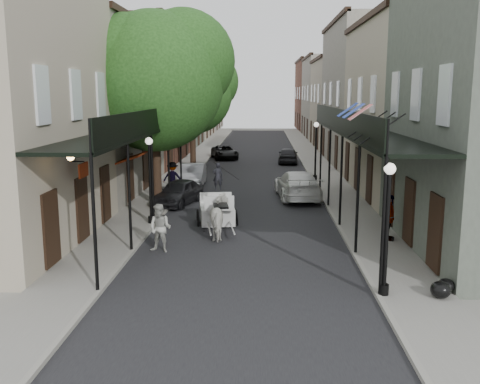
# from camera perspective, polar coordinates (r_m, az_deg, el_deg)

# --- Properties ---
(ground) EXTENTS (140.00, 140.00, 0.00)m
(ground) POSITION_cam_1_polar(r_m,az_deg,el_deg) (17.29, 0.02, -8.61)
(ground) COLOR gray
(ground) RESTS_ON ground
(road) EXTENTS (8.00, 90.00, 0.01)m
(road) POSITION_cam_1_polar(r_m,az_deg,el_deg) (36.76, 1.32, 1.69)
(road) COLOR black
(road) RESTS_ON ground
(sidewalk_left) EXTENTS (2.20, 90.00, 0.12)m
(sidewalk_left) POSITION_cam_1_polar(r_m,az_deg,el_deg) (37.19, -6.41, 1.81)
(sidewalk_left) COLOR gray
(sidewalk_left) RESTS_ON ground
(sidewalk_right) EXTENTS (2.20, 90.00, 0.12)m
(sidewalk_right) POSITION_cam_1_polar(r_m,az_deg,el_deg) (37.00, 9.09, 1.70)
(sidewalk_right) COLOR gray
(sidewalk_right) RESTS_ON ground
(building_row_left) EXTENTS (5.00, 80.00, 10.50)m
(building_row_left) POSITION_cam_1_polar(r_m,az_deg,el_deg) (47.24, -9.06, 9.92)
(building_row_left) COLOR #9F947F
(building_row_left) RESTS_ON ground
(building_row_right) EXTENTS (5.00, 80.00, 10.50)m
(building_row_right) POSITION_cam_1_polar(r_m,az_deg,el_deg) (46.99, 12.29, 9.81)
(building_row_right) COLOR gray
(building_row_right) RESTS_ON ground
(gallery_left) EXTENTS (2.20, 18.05, 4.88)m
(gallery_left) POSITION_cam_1_polar(r_m,az_deg,el_deg) (23.99, -10.85, 6.49)
(gallery_left) COLOR black
(gallery_left) RESTS_ON sidewalk_left
(gallery_right) EXTENTS (2.20, 18.05, 4.88)m
(gallery_right) POSITION_cam_1_polar(r_m,az_deg,el_deg) (23.71, 12.46, 6.39)
(gallery_right) COLOR black
(gallery_right) RESTS_ON sidewalk_right
(tree_near) EXTENTS (7.31, 6.80, 9.63)m
(tree_near) POSITION_cam_1_polar(r_m,az_deg,el_deg) (26.95, -8.21, 12.18)
(tree_near) COLOR #382619
(tree_near) RESTS_ON sidewalk_left
(tree_far) EXTENTS (6.45, 6.00, 8.61)m
(tree_far) POSITION_cam_1_polar(r_m,az_deg,el_deg) (40.79, -4.61, 10.76)
(tree_far) COLOR #382619
(tree_far) RESTS_ON sidewalk_left
(lamppost_right_near) EXTENTS (0.32, 0.32, 3.71)m
(lamppost_right_near) POSITION_cam_1_polar(r_m,az_deg,el_deg) (15.16, 15.40, -3.67)
(lamppost_right_near) COLOR black
(lamppost_right_near) RESTS_ON sidewalk_right
(lamppost_left) EXTENTS (0.32, 0.32, 3.71)m
(lamppost_left) POSITION_cam_1_polar(r_m,az_deg,el_deg) (23.11, -9.57, 1.38)
(lamppost_left) COLOR black
(lamppost_left) RESTS_ON sidewalk_left
(lamppost_right_far) EXTENTS (0.32, 0.32, 3.71)m
(lamppost_right_far) POSITION_cam_1_polar(r_m,az_deg,el_deg) (34.68, 8.08, 4.46)
(lamppost_right_far) COLOR black
(lamppost_right_far) RESTS_ON sidewalk_right
(horse) EXTENTS (1.20, 2.10, 1.68)m
(horse) POSITION_cam_1_polar(r_m,az_deg,el_deg) (21.13, -2.04, -2.68)
(horse) COLOR silver
(horse) RESTS_ON ground
(carriage) EXTENTS (1.94, 2.66, 2.81)m
(carriage) POSITION_cam_1_polar(r_m,az_deg,el_deg) (23.63, -2.53, -0.64)
(carriage) COLOR black
(carriage) RESTS_ON ground
(pedestrian_walking) EXTENTS (1.00, 0.87, 1.76)m
(pedestrian_walking) POSITION_cam_1_polar(r_m,az_deg,el_deg) (19.43, -8.51, -3.85)
(pedestrian_walking) COLOR #A4A59C
(pedestrian_walking) RESTS_ON ground
(pedestrian_sidewalk_left) EXTENTS (1.15, 0.70, 1.73)m
(pedestrian_sidewalk_left) POSITION_cam_1_polar(r_m,az_deg,el_deg) (30.31, -7.19, 1.57)
(pedestrian_sidewalk_left) COLOR gray
(pedestrian_sidewalk_left) RESTS_ON sidewalk_left
(pedestrian_sidewalk_right) EXTENTS (0.72, 1.11, 1.76)m
(pedestrian_sidewalk_right) POSITION_cam_1_polar(r_m,az_deg,el_deg) (21.10, 15.64, -2.64)
(pedestrian_sidewalk_right) COLOR gray
(pedestrian_sidewalk_right) RESTS_ON sidewalk_right
(car_left_near) EXTENTS (2.51, 4.10, 1.30)m
(car_left_near) POSITION_cam_1_polar(r_m,az_deg,el_deg) (27.57, -6.57, -0.01)
(car_left_near) COLOR black
(car_left_near) RESTS_ON ground
(car_left_mid) EXTENTS (1.57, 4.17, 1.36)m
(car_left_mid) POSITION_cam_1_polar(r_m,az_deg,el_deg) (32.97, -5.08, 1.81)
(car_left_mid) COLOR #A5A5AA
(car_left_mid) RESTS_ON ground
(car_left_far) EXTENTS (2.84, 4.55, 1.17)m
(car_left_far) POSITION_cam_1_polar(r_m,az_deg,el_deg) (46.57, -1.65, 4.28)
(car_left_far) COLOR black
(car_left_far) RESTS_ON ground
(car_right_near) EXTENTS (2.54, 5.36, 1.51)m
(car_right_near) POSITION_cam_1_polar(r_m,az_deg,el_deg) (29.12, 6.15, 0.77)
(car_right_near) COLOR white
(car_right_near) RESTS_ON ground
(car_right_far) EXTENTS (1.75, 3.92, 1.31)m
(car_right_far) POSITION_cam_1_polar(r_m,az_deg,el_deg) (43.74, 5.15, 3.93)
(car_right_far) COLOR black
(car_right_far) RESTS_ON ground
(trash_bags) EXTENTS (0.82, 0.97, 0.48)m
(trash_bags) POSITION_cam_1_polar(r_m,az_deg,el_deg) (16.07, 20.82, -9.56)
(trash_bags) COLOR black
(trash_bags) RESTS_ON sidewalk_right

